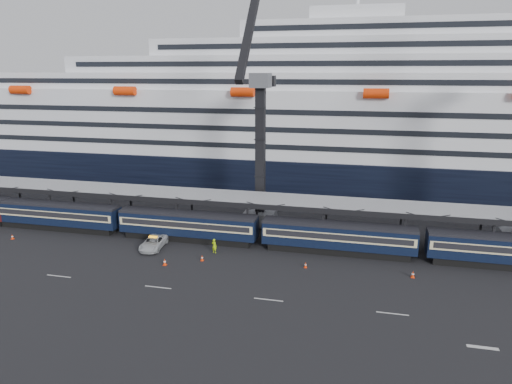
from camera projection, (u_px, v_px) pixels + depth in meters
The scene contains 12 objects.
ground at pixel (411, 296), 46.50m from camera, with size 260.00×260.00×0.00m, color black.
train at pixel (365, 239), 56.37m from camera, with size 133.05×3.00×4.05m.
canopy at pixel (404, 208), 58.34m from camera, with size 130.00×6.25×5.53m.
cruise_ship at pixel (388, 125), 86.87m from camera, with size 214.09×28.84×34.00m.
crane_dark_near at pixel (260, 145), 65.33m from camera, with size 4.50×17.75×35.08m.
pickup_truck at pixel (153, 243), 58.97m from camera, with size 2.48×5.38×1.49m, color #B4B8BC.
worker at pixel (214, 246), 57.44m from camera, with size 0.68×0.45×1.86m, color #B2E50C.
traffic_cone_a at pixel (12, 237), 62.28m from camera, with size 0.36×0.36×0.72m.
traffic_cone_b at pixel (165, 262), 53.88m from camera, with size 0.42×0.42×0.85m.
traffic_cone_c at pixel (202, 258), 55.17m from camera, with size 0.37×0.37×0.73m.
traffic_cone_d at pixel (306, 265), 53.21m from camera, with size 0.35×0.35×0.69m.
traffic_cone_e at pixel (413, 274), 50.65m from camera, with size 0.40×0.40×0.80m.
Camera 1 is at (-5.81, -44.70, 22.22)m, focal length 32.00 mm.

